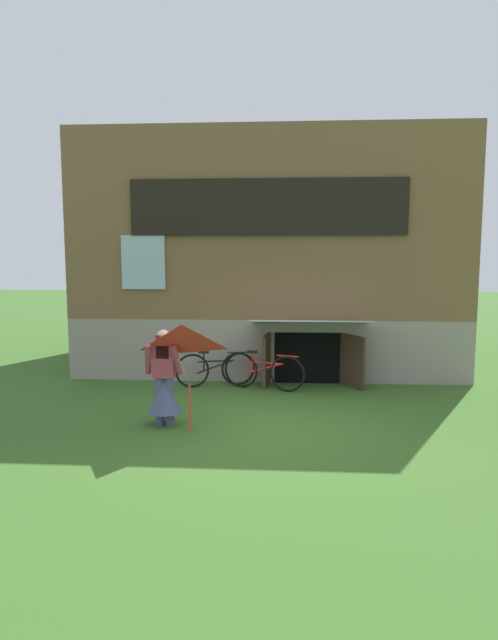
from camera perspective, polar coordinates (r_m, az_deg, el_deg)
ground_plane at (r=8.61m, az=1.16°, el=-11.14°), size 60.00×60.00×0.00m
log_house at (r=13.83m, az=2.30°, el=6.77°), size 8.39×6.43×5.23m
person at (r=8.67m, az=-8.79°, el=-6.73°), size 0.60×0.52×1.51m
kite at (r=7.89m, az=-6.96°, el=-3.70°), size 1.08×1.16×1.51m
bicycle_red at (r=10.81m, az=1.53°, el=-5.32°), size 1.61×0.52×0.76m
bicycle_black at (r=11.08m, az=-3.53°, el=-5.09°), size 1.56×0.46×0.73m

